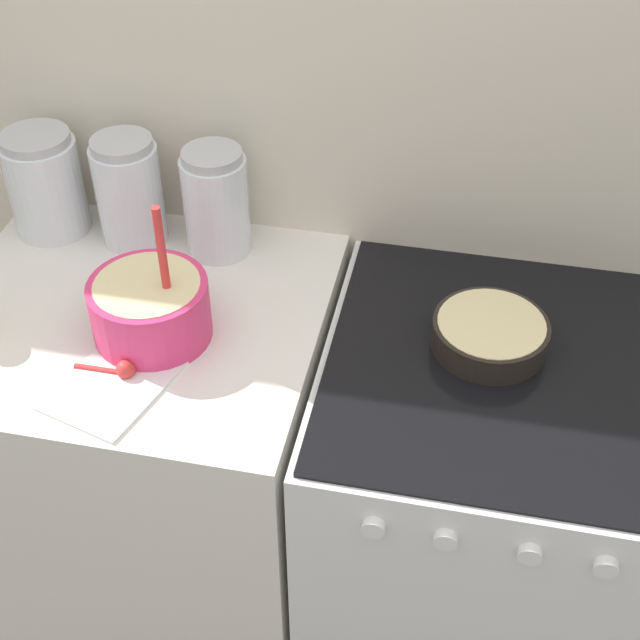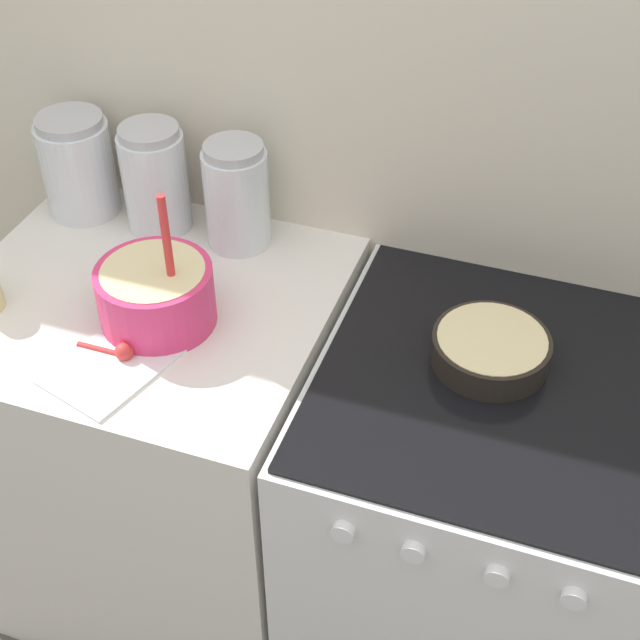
{
  "view_description": "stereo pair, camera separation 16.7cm",
  "coord_description": "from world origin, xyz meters",
  "px_view_note": "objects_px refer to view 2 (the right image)",
  "views": [
    {
      "loc": [
        0.26,
        -0.9,
        2.07
      ],
      "look_at": [
        0.01,
        0.34,
        0.98
      ],
      "focal_mm": 50.0,
      "sensor_mm": 36.0,
      "label": 1
    },
    {
      "loc": [
        0.42,
        -0.85,
        2.07
      ],
      "look_at": [
        0.01,
        0.34,
        0.98
      ],
      "focal_mm": 50.0,
      "sensor_mm": 36.0,
      "label": 2
    }
  ],
  "objects_px": {
    "baking_pan": "(491,349)",
    "storage_jar_middle": "(156,185)",
    "storage_jar_left": "(79,171)",
    "storage_jar_right": "(237,202)",
    "mixing_bowl": "(156,292)",
    "stove": "(473,534)"
  },
  "relations": [
    {
      "from": "storage_jar_left",
      "to": "baking_pan",
      "type": "bearing_deg",
      "value": -11.63
    },
    {
      "from": "storage_jar_middle",
      "to": "baking_pan",
      "type": "bearing_deg",
      "value": -14.38
    },
    {
      "from": "storage_jar_middle",
      "to": "storage_jar_right",
      "type": "xyz_separation_m",
      "value": [
        0.19,
        0.0,
        -0.0
      ]
    },
    {
      "from": "storage_jar_middle",
      "to": "storage_jar_right",
      "type": "relative_size",
      "value": 1.02
    },
    {
      "from": "storage_jar_right",
      "to": "storage_jar_middle",
      "type": "bearing_deg",
      "value": 180.0
    },
    {
      "from": "storage_jar_middle",
      "to": "storage_jar_right",
      "type": "height_order",
      "value": "storage_jar_middle"
    },
    {
      "from": "storage_jar_left",
      "to": "storage_jar_right",
      "type": "bearing_deg",
      "value": 0.0
    },
    {
      "from": "baking_pan",
      "to": "storage_jar_left",
      "type": "height_order",
      "value": "storage_jar_left"
    },
    {
      "from": "baking_pan",
      "to": "storage_jar_middle",
      "type": "relative_size",
      "value": 0.91
    },
    {
      "from": "baking_pan",
      "to": "mixing_bowl",
      "type": "bearing_deg",
      "value": -171.29
    },
    {
      "from": "mixing_bowl",
      "to": "baking_pan",
      "type": "xyz_separation_m",
      "value": [
        0.63,
        0.1,
        -0.04
      ]
    },
    {
      "from": "baking_pan",
      "to": "storage_jar_middle",
      "type": "xyz_separation_m",
      "value": [
        -0.78,
        0.2,
        0.07
      ]
    },
    {
      "from": "baking_pan",
      "to": "storage_jar_middle",
      "type": "distance_m",
      "value": 0.81
    },
    {
      "from": "storage_jar_left",
      "to": "storage_jar_right",
      "type": "height_order",
      "value": "storage_jar_right"
    },
    {
      "from": "mixing_bowl",
      "to": "storage_jar_middle",
      "type": "relative_size",
      "value": 1.23
    },
    {
      "from": "baking_pan",
      "to": "storage_jar_right",
      "type": "relative_size",
      "value": 0.93
    },
    {
      "from": "storage_jar_middle",
      "to": "storage_jar_right",
      "type": "bearing_deg",
      "value": 0.0
    },
    {
      "from": "stove",
      "to": "mixing_bowl",
      "type": "height_order",
      "value": "mixing_bowl"
    },
    {
      "from": "storage_jar_left",
      "to": "storage_jar_middle",
      "type": "xyz_separation_m",
      "value": [
        0.19,
        0.0,
        0.0
      ]
    },
    {
      "from": "storage_jar_left",
      "to": "mixing_bowl",
      "type": "bearing_deg",
      "value": -41.18
    },
    {
      "from": "mixing_bowl",
      "to": "stove",
      "type": "bearing_deg",
      "value": 4.48
    },
    {
      "from": "mixing_bowl",
      "to": "storage_jar_right",
      "type": "bearing_deg",
      "value": 81.77
    }
  ]
}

